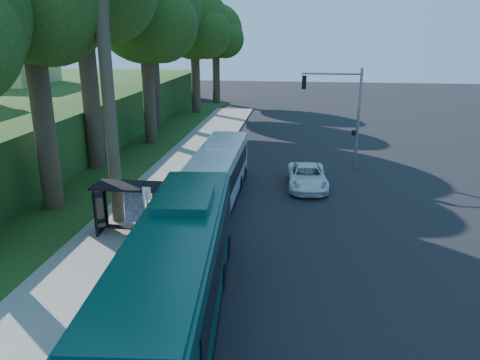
# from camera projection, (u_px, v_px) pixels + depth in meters

# --- Properties ---
(ground) EXTENTS (140.00, 140.00, 0.00)m
(ground) POSITION_uv_depth(u_px,v_px,m) (280.00, 219.00, 24.39)
(ground) COLOR black
(ground) RESTS_ON ground
(sidewalk) EXTENTS (4.50, 70.00, 0.12)m
(sidewalk) POSITION_uv_depth(u_px,v_px,m) (145.00, 211.00, 25.26)
(sidewalk) COLOR gray
(sidewalk) RESTS_ON ground
(red_curb) EXTENTS (0.25, 30.00, 0.13)m
(red_curb) POSITION_uv_depth(u_px,v_px,m) (166.00, 245.00, 21.20)
(red_curb) COLOR maroon
(red_curb) RESTS_ON ground
(grass_verge) EXTENTS (8.00, 70.00, 0.06)m
(grass_verge) POSITION_uv_depth(u_px,v_px,m) (86.00, 180.00, 30.69)
(grass_verge) COLOR #234719
(grass_verge) RESTS_ON ground
(bus_shelter) EXTENTS (3.20, 1.51, 2.55)m
(bus_shelter) POSITION_uv_depth(u_px,v_px,m) (124.00, 199.00, 22.03)
(bus_shelter) COLOR black
(bus_shelter) RESTS_ON ground
(stop_sign_pole) EXTENTS (0.35, 0.06, 3.17)m
(stop_sign_pole) POSITION_uv_depth(u_px,v_px,m) (148.00, 212.00, 19.69)
(stop_sign_pole) COLOR gray
(stop_sign_pole) RESTS_ON ground
(traffic_signal_pole) EXTENTS (4.10, 0.30, 7.00)m
(traffic_signal_pole) POSITION_uv_depth(u_px,v_px,m) (344.00, 106.00, 32.03)
(traffic_signal_pole) COLOR gray
(traffic_signal_pole) RESTS_ON ground
(tree_2) EXTENTS (8.82, 8.40, 15.12)m
(tree_2) POSITION_uv_depth(u_px,v_px,m) (146.00, 16.00, 37.76)
(tree_2) COLOR #382B1E
(tree_2) RESTS_ON ground
(tree_3) EXTENTS (10.08, 9.60, 17.28)m
(tree_3) POSITION_uv_depth(u_px,v_px,m) (151.00, 2.00, 45.10)
(tree_3) COLOR #382B1E
(tree_3) RESTS_ON ground
(tree_4) EXTENTS (8.40, 8.00, 14.14)m
(tree_4) POSITION_uv_depth(u_px,v_px,m) (195.00, 27.00, 53.04)
(tree_4) COLOR #382B1E
(tree_4) RESTS_ON ground
(tree_5) EXTENTS (7.35, 7.00, 12.86)m
(tree_5) POSITION_uv_depth(u_px,v_px,m) (216.00, 34.00, 60.71)
(tree_5) COLOR #382B1E
(tree_5) RESTS_ON ground
(white_bus) EXTENTS (2.44, 10.88, 3.24)m
(white_bus) POSITION_uv_depth(u_px,v_px,m) (218.00, 173.00, 26.72)
(white_bus) COLOR silver
(white_bus) RESTS_ON ground
(teal_bus) EXTENTS (3.81, 13.01, 3.82)m
(teal_bus) POSITION_uv_depth(u_px,v_px,m) (177.00, 273.00, 15.12)
(teal_bus) COLOR #0B3D36
(teal_bus) RESTS_ON ground
(pickup) EXTENTS (2.63, 5.19, 1.41)m
(pickup) POSITION_uv_depth(u_px,v_px,m) (307.00, 177.00, 29.04)
(pickup) COLOR white
(pickup) RESTS_ON ground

